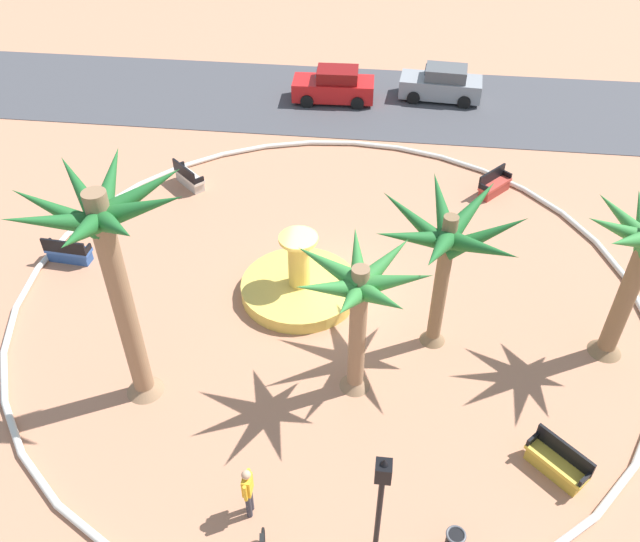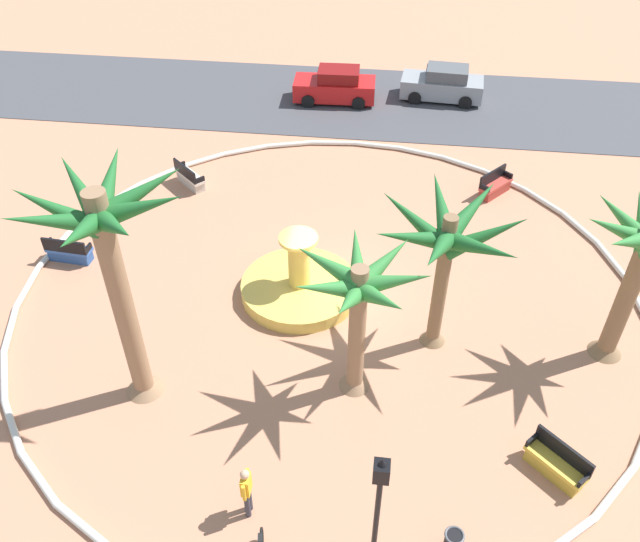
% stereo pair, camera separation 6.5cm
% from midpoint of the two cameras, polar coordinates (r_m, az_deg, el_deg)
% --- Properties ---
extents(ground_plane, '(80.00, 80.00, 0.00)m').
position_cam_midpoint_polar(ground_plane, '(21.53, 0.68, -2.07)').
color(ground_plane, tan).
extents(plaza_curb, '(20.42, 20.42, 0.20)m').
position_cam_midpoint_polar(plaza_curb, '(21.46, 0.69, -1.87)').
color(plaza_curb, silver).
rests_on(plaza_curb, ground).
extents(street_asphalt, '(48.00, 8.00, 0.03)m').
position_cam_midpoint_polar(street_asphalt, '(33.78, 3.55, 14.66)').
color(street_asphalt, '#424247').
rests_on(street_asphalt, ground).
extents(fountain, '(3.86, 3.86, 2.33)m').
position_cam_midpoint_polar(fountain, '(21.37, -1.90, -1.32)').
color(fountain, gold).
rests_on(fountain, ground).
extents(palm_tree_near_fountain, '(4.07, 4.18, 6.91)m').
position_cam_midpoint_polar(palm_tree_near_fountain, '(15.94, -18.17, 1.83)').
color(palm_tree_near_fountain, '#8E6B4C').
rests_on(palm_tree_near_fountain, ground).
extents(palm_tree_by_curb, '(3.65, 3.62, 4.61)m').
position_cam_midpoint_polar(palm_tree_by_curb, '(16.36, 3.40, -2.25)').
color(palm_tree_by_curb, '#8E6B4C').
rests_on(palm_tree_by_curb, ground).
extents(palm_tree_mid_plaza, '(4.31, 4.56, 4.88)m').
position_cam_midpoint_polar(palm_tree_mid_plaza, '(17.87, 11.03, 2.54)').
color(palm_tree_mid_plaza, brown).
rests_on(palm_tree_mid_plaza, ground).
extents(bench_east, '(1.51, 1.46, 1.00)m').
position_cam_midpoint_polar(bench_east, '(17.86, 19.94, -15.61)').
color(bench_east, gold).
rests_on(bench_east, ground).
extents(bench_west, '(1.51, 1.46, 1.00)m').
position_cam_midpoint_polar(bench_west, '(27.20, -11.48, 7.96)').
color(bench_west, beige).
rests_on(bench_west, ground).
extents(bench_north, '(1.43, 1.54, 1.00)m').
position_cam_midpoint_polar(bench_north, '(27.08, 14.95, 7.21)').
color(bench_north, '#B73D33').
rests_on(bench_north, ground).
extents(bench_southeast, '(1.63, 0.62, 1.00)m').
position_cam_midpoint_polar(bench_southeast, '(24.32, -21.25, 1.49)').
color(bench_southeast, '#335BA8').
rests_on(bench_southeast, ground).
extents(lamppost, '(0.32, 0.32, 4.00)m').
position_cam_midpoint_polar(lamppost, '(13.99, 5.09, -19.95)').
color(lamppost, black).
rests_on(lamppost, ground).
extents(trash_bin, '(0.46, 0.46, 0.73)m').
position_cam_midpoint_polar(trash_bin, '(16.08, 11.57, -22.26)').
color(trash_bin, black).
rests_on(trash_bin, ground).
extents(person_cyclist_helmet, '(0.22, 0.53, 1.68)m').
position_cam_midpoint_polar(person_cyclist_helmet, '(15.87, -6.46, -18.57)').
color(person_cyclist_helmet, '#33333D').
rests_on(person_cyclist_helmet, ground).
extents(parked_car_leftmost, '(4.06, 2.04, 1.67)m').
position_cam_midpoint_polar(parked_car_leftmost, '(33.47, 1.19, 15.91)').
color(parked_car_leftmost, red).
rests_on(parked_car_leftmost, ground).
extents(parked_car_second, '(4.12, 2.15, 1.67)m').
position_cam_midpoint_polar(parked_car_second, '(34.20, 10.55, 15.82)').
color(parked_car_second, gray).
rests_on(parked_car_second, ground).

